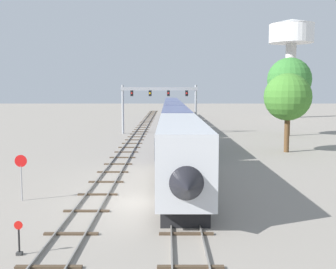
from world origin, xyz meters
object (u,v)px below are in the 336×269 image
object	(u,v)px
signal_gantry	(161,98)
trackside_tree_mid	(289,97)
switch_stand	(21,243)
passenger_train	(175,117)
stop_sign	(23,171)
trackside_tree_left	(291,80)
water_tower	(293,39)

from	to	relation	value
signal_gantry	trackside_tree_mid	distance (m)	25.55
signal_gantry	switch_stand	world-z (taller)	signal_gantry
passenger_train	stop_sign	distance (m)	45.40
passenger_train	trackside_tree_left	xyz separation A→B (m)	(17.22, -4.93, 5.79)
switch_stand	signal_gantry	bearing A→B (deg)	84.66
trackside_tree_left	trackside_tree_mid	bearing A→B (deg)	-105.61
stop_sign	trackside_tree_left	world-z (taller)	trackside_tree_left
signal_gantry	passenger_train	bearing A→B (deg)	34.82
water_tower	stop_sign	world-z (taller)	water_tower
stop_sign	trackside_tree_mid	world-z (taller)	trackside_tree_mid
signal_gantry	water_tower	bearing A→B (deg)	52.35
stop_sign	trackside_tree_left	distance (m)	48.29
passenger_train	water_tower	distance (m)	52.30
trackside_tree_left	water_tower	bearing A→B (deg)	74.52
water_tower	stop_sign	bearing A→B (deg)	-115.24
signal_gantry	trackside_tree_mid	xyz separation A→B (m)	(14.55, -21.00, 0.46)
passenger_train	switch_stand	size ratio (longest dim) A/B	70.18
signal_gantry	water_tower	size ratio (longest dim) A/B	0.50
water_tower	signal_gantry	bearing A→B (deg)	-127.65
water_tower	switch_stand	distance (m)	101.90
trackside_tree_left	trackside_tree_mid	size ratio (longest dim) A/B	1.34
signal_gantry	trackside_tree_left	size ratio (longest dim) A/B	1.03
passenger_train	stop_sign	xyz separation A→B (m)	(-10.00, -44.28, -0.74)
water_tower	passenger_train	bearing A→B (deg)	-126.70
signal_gantry	trackside_tree_left	bearing A→B (deg)	-9.82
water_tower	trackside_tree_mid	xyz separation A→B (m)	(-17.29, -62.25, -13.40)
trackside_tree_mid	passenger_train	bearing A→B (deg)	118.59
trackside_tree_mid	stop_sign	bearing A→B (deg)	-135.76
stop_sign	signal_gantry	bearing A→B (deg)	79.72
passenger_train	trackside_tree_mid	xyz separation A→B (m)	(12.30, -22.56, 3.47)
water_tower	trackside_tree_left	world-z (taller)	water_tower
trackside_tree_mid	water_tower	bearing A→B (deg)	74.48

